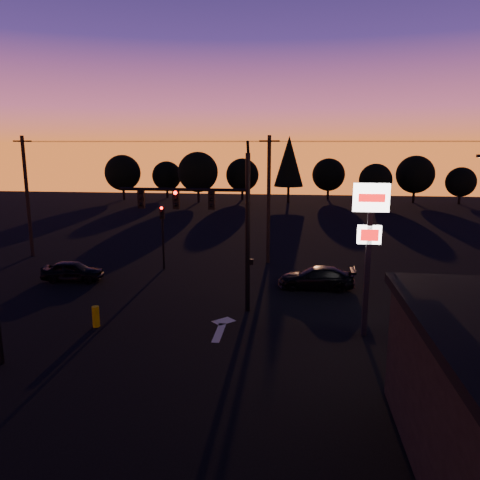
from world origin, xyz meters
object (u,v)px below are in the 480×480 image
Objects in this scene: traffic_signal_mast at (216,215)px; suv_parked at (454,358)px; secondary_signal at (163,228)px; car_right at (316,278)px; car_left at (73,271)px; pylon_sign at (370,227)px; bollard at (96,317)px.

traffic_signal_mast is 1.81× the size of suv_parked.
secondary_signal is 10.91m from car_right.
secondary_signal is at bearing 146.71° from suv_parked.
traffic_signal_mast is 8.01m from car_right.
traffic_signal_mast reaches higher than secondary_signal.
car_left is 0.83× the size of car_right.
pylon_sign reaches higher than car_right.
traffic_signal_mast is 12.26m from suv_parked.
car_left is at bearing -144.95° from secondary_signal.
suv_parked is at bearing -42.13° from secondary_signal.
pylon_sign reaches higher than secondary_signal.
traffic_signal_mast is 7.52m from pylon_sign.
suv_parked reaches higher than car_right.
car_left is 15.06m from car_right.
pylon_sign is (12.00, -9.99, 2.05)m from secondary_signal.
car_right is (15.06, 0.17, 0.01)m from car_left.
suv_parked is (2.78, -3.38, -4.25)m from pylon_sign.
bollard is at bearing -91.94° from secondary_signal.
pylon_sign is 6.83× the size of bollard.
car_left is at bearing 162.00° from suv_parked.
car_right is at bearing 38.77° from traffic_signal_mast.
bollard is (-12.35, -0.44, -4.42)m from pylon_sign.
traffic_signal_mast is at bearing -56.81° from secondary_signal.
pylon_sign is at bearing 2.03° from bollard.
suv_parked is (4.60, -10.12, 0.01)m from car_right.
bollard is (-0.35, -10.43, -2.36)m from secondary_signal.
car_left is 22.03m from suv_parked.
secondary_signal is 0.92× the size of suv_parked.
traffic_signal_mast is 9.19m from secondary_signal.
bollard is at bearing -177.97° from pylon_sign.
car_right is at bearing -93.42° from car_left.
car_right is at bearing 123.29° from suv_parked.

